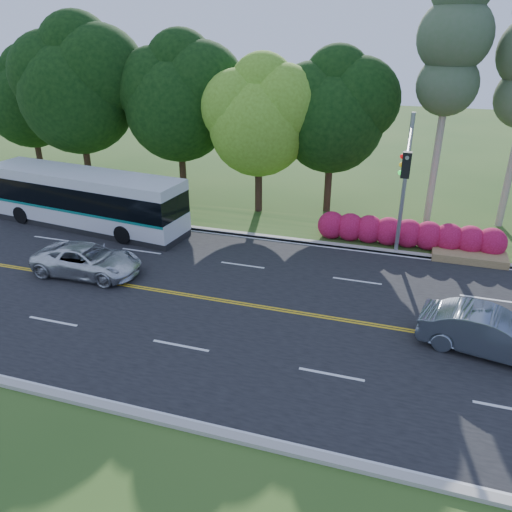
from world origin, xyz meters
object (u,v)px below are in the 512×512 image
(transit_bus, at_px, (85,200))
(sedan, at_px, (490,333))
(traffic_signal, at_px, (406,173))
(suv, at_px, (87,260))

(transit_bus, distance_m, sedan, 21.65)
(transit_bus, relative_size, sedan, 2.59)
(traffic_signal, relative_size, suv, 1.40)
(traffic_signal, relative_size, transit_bus, 0.57)
(traffic_signal, height_order, suv, traffic_signal)
(traffic_signal, height_order, transit_bus, traffic_signal)
(transit_bus, distance_m, suv, 6.41)
(suv, bearing_deg, traffic_signal, -71.67)
(suv, bearing_deg, transit_bus, 32.87)
(transit_bus, bearing_deg, suv, -48.65)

